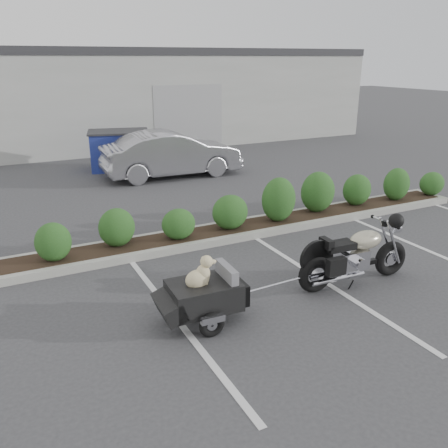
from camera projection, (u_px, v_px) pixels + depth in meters
name	position (u px, v px, depth m)	size (l,w,h in m)	color
ground	(247.00, 283.00, 8.04)	(90.00, 90.00, 0.00)	#38383A
planter_kerb	(237.00, 230.00, 10.29)	(12.00, 1.00, 0.15)	#9E9E93
building	(66.00, 95.00, 21.69)	(26.00, 10.00, 4.00)	#9EA099
motorcycle	(356.00, 256.00, 7.86)	(2.19, 0.74, 1.26)	black
pet_trailer	(203.00, 294.00, 6.72)	(1.75, 0.97, 1.04)	black
sedan	(172.00, 154.00, 15.05)	(1.53, 4.38, 1.44)	#A5A4AB
dumpster	(119.00, 150.00, 16.07)	(2.26, 1.81, 1.31)	navy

